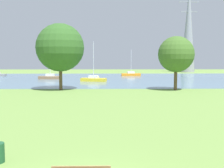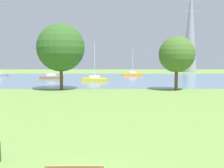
% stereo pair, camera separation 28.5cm
% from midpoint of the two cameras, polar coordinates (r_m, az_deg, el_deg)
% --- Properties ---
extents(ground_plane, '(160.00, 160.00, 0.00)m').
position_cam_midpoint_polar(ground_plane, '(30.08, -2.72, -2.75)').
color(ground_plane, olive).
extents(water_surface, '(140.00, 40.00, 0.02)m').
position_cam_midpoint_polar(water_surface, '(57.93, -1.84, 1.15)').
color(water_surface, slate).
rests_on(water_surface, ground).
extents(sailboat_orange, '(4.82, 1.57, 6.52)m').
position_cam_midpoint_polar(sailboat_orange, '(67.69, 3.94, 2.12)').
color(sailboat_orange, orange).
rests_on(sailboat_orange, water_surface).
extents(sailboat_yellow, '(5.02, 2.62, 7.46)m').
position_cam_midpoint_polar(sailboat_yellow, '(50.76, -4.09, 1.07)').
color(sailboat_yellow, yellow).
rests_on(sailboat_yellow, water_surface).
extents(sailboat_brown, '(4.88, 1.77, 7.47)m').
position_cam_midpoint_polar(sailboat_brown, '(58.04, -13.12, 1.48)').
color(sailboat_brown, brown).
rests_on(sailboat_brown, water_surface).
extents(tree_east_near, '(6.52, 6.52, 9.03)m').
position_cam_midpoint_polar(tree_east_near, '(37.39, -11.17, 7.58)').
color(tree_east_near, brown).
rests_on(tree_east_near, ground).
extents(tree_mid_shore, '(4.84, 4.84, 7.28)m').
position_cam_midpoint_polar(tree_mid_shore, '(37.19, 13.24, 6.15)').
color(tree_mid_shore, brown).
rests_on(tree_mid_shore, ground).
extents(electricity_pylon, '(6.40, 4.40, 27.70)m').
position_cam_midpoint_polar(electricity_pylon, '(90.33, 15.86, 11.25)').
color(electricity_pylon, gray).
rests_on(electricity_pylon, ground).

